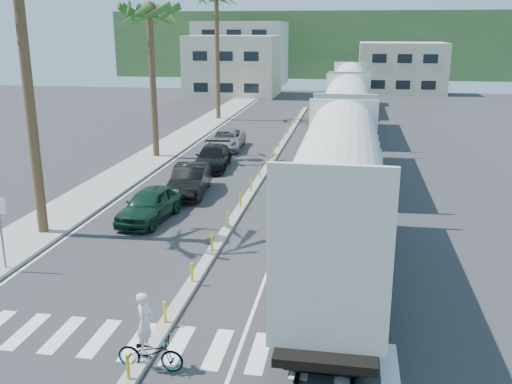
% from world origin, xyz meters
% --- Properties ---
extents(ground, '(140.00, 140.00, 0.00)m').
position_xyz_m(ground, '(0.00, 0.00, 0.00)').
color(ground, '#28282B').
rests_on(ground, ground).
extents(sidewalk, '(3.00, 90.00, 0.15)m').
position_xyz_m(sidewalk, '(-8.50, 25.00, 0.07)').
color(sidewalk, gray).
rests_on(sidewalk, ground).
extents(rails, '(1.56, 100.00, 0.06)m').
position_xyz_m(rails, '(5.00, 28.00, 0.03)').
color(rails, black).
rests_on(rails, ground).
extents(median, '(0.45, 60.00, 0.85)m').
position_xyz_m(median, '(0.00, 19.96, 0.09)').
color(median, gray).
rests_on(median, ground).
extents(crosswalk, '(14.00, 2.20, 0.01)m').
position_xyz_m(crosswalk, '(0.00, -2.00, 0.01)').
color(crosswalk, silver).
rests_on(crosswalk, ground).
extents(lane_markings, '(9.42, 90.00, 0.01)m').
position_xyz_m(lane_markings, '(-2.15, 25.00, 0.00)').
color(lane_markings, silver).
rests_on(lane_markings, ground).
extents(freight_train, '(3.00, 60.94, 5.85)m').
position_xyz_m(freight_train, '(5.00, 23.89, 2.91)').
color(freight_train, beige).
rests_on(freight_train, ground).
extents(street_sign, '(0.60, 0.08, 3.00)m').
position_xyz_m(street_sign, '(-7.30, 2.00, 1.97)').
color(street_sign, slate).
rests_on(street_sign, ground).
extents(buildings, '(38.00, 27.00, 10.00)m').
position_xyz_m(buildings, '(-6.41, 71.66, 4.36)').
color(buildings, '#B3A88E').
rests_on(buildings, ground).
extents(hillside, '(80.00, 20.00, 12.00)m').
position_xyz_m(hillside, '(0.00, 100.00, 6.00)').
color(hillside, '#385628').
rests_on(hillside, ground).
extents(car_lead, '(2.76, 4.98, 1.57)m').
position_xyz_m(car_lead, '(-3.96, 8.65, 0.79)').
color(car_lead, black).
rests_on(car_lead, ground).
extents(car_second, '(2.63, 5.28, 1.64)m').
position_xyz_m(car_second, '(-3.30, 13.35, 0.82)').
color(car_second, black).
rests_on(car_second, ground).
extents(car_third, '(2.96, 5.44, 1.47)m').
position_xyz_m(car_third, '(-3.54, 19.49, 0.74)').
color(car_third, black).
rests_on(car_third, ground).
extents(car_rear, '(3.05, 5.57, 1.47)m').
position_xyz_m(car_rear, '(-4.01, 25.75, 0.74)').
color(car_rear, '#9EA0A2').
rests_on(car_rear, ground).
extents(cyclist, '(0.75, 1.85, 2.22)m').
position_xyz_m(cyclist, '(0.31, -3.24, 0.72)').
color(cyclist, '#9EA0A5').
rests_on(cyclist, ground).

